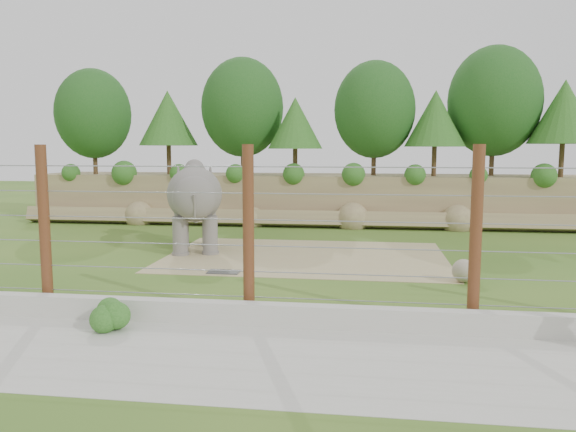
# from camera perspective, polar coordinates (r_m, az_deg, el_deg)

# --- Properties ---
(ground) EXTENTS (90.00, 90.00, 0.00)m
(ground) POSITION_cam_1_polar(r_m,az_deg,el_deg) (17.54, -0.91, -5.98)
(ground) COLOR #36601E
(ground) RESTS_ON ground
(back_embankment) EXTENTS (30.00, 5.52, 8.77)m
(back_embankment) POSITION_cam_1_polar(r_m,az_deg,el_deg) (29.64, 4.02, 7.00)
(back_embankment) COLOR #846B4E
(back_embankment) RESTS_ON ground
(dirt_patch) EXTENTS (10.00, 7.00, 0.02)m
(dirt_patch) POSITION_cam_1_polar(r_m,az_deg,el_deg) (20.38, 1.79, -4.13)
(dirt_patch) COLOR tan
(dirt_patch) RESTS_ON ground
(drain_grate) EXTENTS (1.00, 0.60, 0.03)m
(drain_grate) POSITION_cam_1_polar(r_m,az_deg,el_deg) (17.88, -6.54, -5.66)
(drain_grate) COLOR #262628
(drain_grate) RESTS_ON dirt_patch
(elephant) EXTENTS (2.92, 4.49, 3.36)m
(elephant) POSITION_cam_1_polar(r_m,az_deg,el_deg) (21.64, -9.44, 0.90)
(elephant) COLOR #67625C
(elephant) RESTS_ON ground
(stone_ball) EXTENTS (0.68, 0.68, 0.68)m
(stone_ball) POSITION_cam_1_polar(r_m,az_deg,el_deg) (17.20, 17.42, -5.33)
(stone_ball) COLOR gray
(stone_ball) RESTS_ON dirt_patch
(retaining_wall) EXTENTS (26.00, 0.35, 0.50)m
(retaining_wall) POSITION_cam_1_polar(r_m,az_deg,el_deg) (12.72, -4.44, -9.85)
(retaining_wall) COLOR beige
(retaining_wall) RESTS_ON ground
(walkway) EXTENTS (26.00, 4.00, 0.01)m
(walkway) POSITION_cam_1_polar(r_m,az_deg,el_deg) (10.96, -6.74, -14.04)
(walkway) COLOR beige
(walkway) RESTS_ON ground
(barrier_fence) EXTENTS (20.26, 0.26, 4.00)m
(barrier_fence) POSITION_cam_1_polar(r_m,az_deg,el_deg) (12.81, -4.04, -1.70)
(barrier_fence) COLOR #572A18
(barrier_fence) RESTS_ON ground
(walkway_shrub) EXTENTS (0.68, 0.68, 0.68)m
(walkway_shrub) POSITION_cam_1_polar(r_m,az_deg,el_deg) (12.87, -17.79, -9.52)
(walkway_shrub) COLOR #295F1C
(walkway_shrub) RESTS_ON walkway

